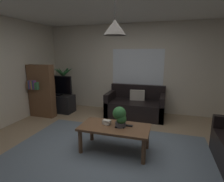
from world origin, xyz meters
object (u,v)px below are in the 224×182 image
object	(u,v)px
book_on_table_1	(107,122)
potted_palm_corner	(64,89)
book_on_table_2	(107,121)
couch_under_window	(135,106)
bookshelf_corner	(41,91)
pendant_lamp	(115,27)
potted_plant_on_table	(120,116)
tv_stand	(59,103)
remote_on_table_1	(128,126)
remote_on_table_0	(120,127)
book_on_table_0	(106,124)
tv	(57,85)
coffee_table	(115,130)

from	to	relation	value
book_on_table_1	potted_palm_corner	bearing A→B (deg)	135.97
book_on_table_1	book_on_table_2	bearing A→B (deg)	169.33
couch_under_window	book_on_table_2	bearing A→B (deg)	-96.07
potted_palm_corner	bookshelf_corner	bearing A→B (deg)	-93.06
book_on_table_1	pendant_lamp	xyz separation A→B (m)	(0.15, -0.04, 1.59)
book_on_table_1	potted_palm_corner	world-z (taller)	potted_palm_corner
potted_plant_on_table	tv_stand	distance (m)	2.80
potted_palm_corner	remote_on_table_1	bearing A→B (deg)	-39.05
potted_palm_corner	pendant_lamp	size ratio (longest dim) A/B	2.56
remote_on_table_0	potted_plant_on_table	world-z (taller)	potted_plant_on_table
book_on_table_0	tv	xyz separation A→B (m)	(-2.02, 1.55, 0.32)
potted_plant_on_table	tv_stand	xyz separation A→B (m)	(-2.28, 1.58, -0.39)
remote_on_table_1	coffee_table	bearing A→B (deg)	-71.27
remote_on_table_1	potted_plant_on_table	xyz separation A→B (m)	(-0.13, -0.05, 0.17)
book_on_table_0	book_on_table_1	bearing A→B (deg)	31.28
tv_stand	pendant_lamp	size ratio (longest dim) A/B	1.66
book_on_table_0	book_on_table_2	size ratio (longest dim) A/B	0.87
book_on_table_0	potted_palm_corner	xyz separation A→B (m)	(-2.16, 2.10, 0.09)
book_on_table_0	potted_palm_corner	world-z (taller)	potted_palm_corner
tv_stand	tv	xyz separation A→B (m)	(-0.00, -0.02, 0.54)
tv_stand	coffee_table	bearing A→B (deg)	-36.27
book_on_table_1	tv	xyz separation A→B (m)	(-2.03, 1.54, 0.29)
coffee_table	remote_on_table_0	xyz separation A→B (m)	(0.10, -0.03, 0.08)
book_on_table_1	pendant_lamp	size ratio (longest dim) A/B	0.26
book_on_table_1	tv_stand	size ratio (longest dim) A/B	0.16
remote_on_table_0	book_on_table_2	bearing A→B (deg)	-115.30
couch_under_window	remote_on_table_1	bearing A→B (deg)	-84.23
remote_on_table_0	potted_palm_corner	world-z (taller)	potted_palm_corner
couch_under_window	pendant_lamp	world-z (taller)	pendant_lamp
book_on_table_2	tv	distance (m)	2.56
book_on_table_0	pendant_lamp	xyz separation A→B (m)	(0.16, -0.04, 1.61)
book_on_table_0	remote_on_table_0	distance (m)	0.27
couch_under_window	potted_palm_corner	xyz separation A→B (m)	(-2.36, 0.26, 0.29)
coffee_table	remote_on_table_0	bearing A→B (deg)	-17.95
book_on_table_1	potted_plant_on_table	distance (m)	0.28
book_on_table_1	book_on_table_2	size ratio (longest dim) A/B	0.99
couch_under_window	potted_plant_on_table	xyz separation A→B (m)	(0.05, -1.85, 0.37)
remote_on_table_0	book_on_table_1	bearing A→B (deg)	-115.36
book_on_table_2	bookshelf_corner	size ratio (longest dim) A/B	0.10
remote_on_table_1	pendant_lamp	distance (m)	1.63
couch_under_window	book_on_table_2	world-z (taller)	couch_under_window
book_on_table_1	potted_palm_corner	size ratio (longest dim) A/B	0.10
remote_on_table_0	bookshelf_corner	xyz separation A→B (m)	(-2.47, 1.16, 0.24)
remote_on_table_1	tv_stand	xyz separation A→B (m)	(-2.41, 1.53, -0.22)
coffee_table	book_on_table_0	size ratio (longest dim) A/B	9.57
tv_stand	tv	size ratio (longest dim) A/B	0.98
book_on_table_2	potted_palm_corner	bearing A→B (deg)	135.94
book_on_table_0	potted_palm_corner	size ratio (longest dim) A/B	0.09
tv_stand	remote_on_table_1	bearing A→B (deg)	-32.42
remote_on_table_0	potted_plant_on_table	bearing A→B (deg)	-178.26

